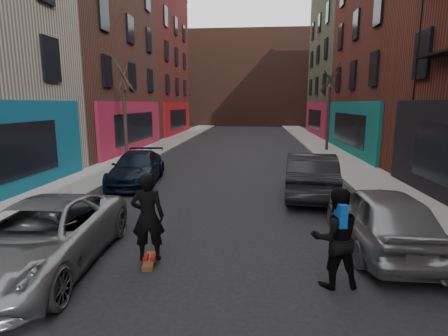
% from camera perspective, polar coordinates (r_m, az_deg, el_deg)
% --- Properties ---
extents(sidewalk_left, '(2.50, 84.00, 0.13)m').
position_cam_1_polar(sidewalk_left, '(32.29, -8.12, 4.52)').
color(sidewalk_left, gray).
rests_on(sidewalk_left, ground).
extents(sidewalk_right, '(2.50, 84.00, 0.13)m').
position_cam_1_polar(sidewalk_right, '(31.84, 14.41, 4.21)').
color(sidewalk_right, gray).
rests_on(sidewalk_right, ground).
extents(building_far, '(40.00, 10.00, 14.00)m').
position_cam_1_polar(building_far, '(57.38, 4.16, 14.11)').
color(building_far, '#47281E').
rests_on(building_far, ground).
extents(tree_left_far, '(2.00, 2.00, 6.50)m').
position_cam_1_polar(tree_left_far, '(20.61, -15.97, 10.12)').
color(tree_left_far, black).
rests_on(tree_left_far, sidewalk_left).
extents(tree_right_far, '(2.00, 2.00, 6.80)m').
position_cam_1_polar(tree_right_far, '(25.75, 16.77, 10.41)').
color(tree_right_far, black).
rests_on(tree_right_far, sidewalk_right).
extents(parked_left_far, '(2.65, 5.16, 1.39)m').
position_cam_1_polar(parked_left_far, '(8.18, -27.85, -9.92)').
color(parked_left_far, gray).
rests_on(parked_left_far, ground).
extents(parked_left_end, '(2.37, 4.76, 1.33)m').
position_cam_1_polar(parked_left_end, '(15.34, -14.02, -0.00)').
color(parked_left_end, black).
rests_on(parked_left_end, ground).
extents(parked_right_far, '(1.79, 4.39, 1.49)m').
position_cam_1_polar(parked_right_far, '(9.07, 24.21, -7.32)').
color(parked_right_far, gray).
rests_on(parked_right_far, ground).
extents(parked_right_end, '(2.23, 5.01, 1.60)m').
position_cam_1_polar(parked_right_end, '(13.25, 13.96, -1.03)').
color(parked_right_end, black).
rests_on(parked_right_end, ground).
extents(skateboard, '(0.35, 0.83, 0.10)m').
position_cam_1_polar(skateboard, '(7.91, -12.03, -14.64)').
color(skateboard, brown).
rests_on(skateboard, ground).
extents(skateboarder, '(0.75, 0.56, 1.89)m').
position_cam_1_polar(skateboarder, '(7.55, -12.32, -7.78)').
color(skateboarder, black).
rests_on(skateboarder, skateboard).
extents(pedestrian, '(1.02, 0.86, 1.88)m').
position_cam_1_polar(pedestrian, '(6.87, 17.70, -10.76)').
color(pedestrian, black).
rests_on(pedestrian, ground).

